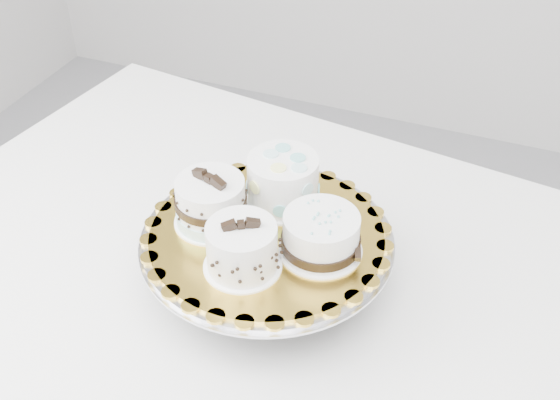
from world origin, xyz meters
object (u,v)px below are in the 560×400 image
at_px(cake_stand, 267,252).
at_px(cake_board, 267,234).
at_px(cake_swirl, 242,249).
at_px(cake_banded, 211,204).
at_px(cake_dots, 283,180).
at_px(cake_ribbon, 322,236).
at_px(table, 276,300).

height_order(cake_stand, cake_board, cake_board).
bearing_deg(cake_board, cake_stand, 165.96).
bearing_deg(cake_swirl, cake_stand, 55.52).
height_order(cake_swirl, cake_banded, cake_banded).
relative_size(cake_banded, cake_dots, 0.90).
bearing_deg(cake_board, cake_ribbon, -4.87).
bearing_deg(cake_dots, table, -65.39).
relative_size(cake_stand, cake_dots, 2.66).
bearing_deg(cake_board, cake_banded, -176.07).
bearing_deg(table, cake_board, -75.86).
bearing_deg(cake_banded, cake_dots, 64.80).
relative_size(cake_swirl, cake_banded, 1.05).
xyz_separation_m(cake_stand, cake_ribbon, (0.08, -0.01, 0.06)).
relative_size(table, cake_ribbon, 10.34).
distance_m(table, cake_board, 0.18).
distance_m(cake_swirl, cake_ribbon, 0.11).
distance_m(cake_stand, cake_ribbon, 0.10).
bearing_deg(cake_dots, cake_ribbon, -20.28).
relative_size(table, cake_board, 4.06).
bearing_deg(cake_stand, cake_board, -14.04).
relative_size(table, cake_dots, 9.91).
bearing_deg(table, cake_dots, 100.01).
xyz_separation_m(table, cake_dots, (-0.00, 0.03, 0.22)).
height_order(cake_stand, cake_banded, cake_banded).
xyz_separation_m(table, cake_swirl, (0.00, -0.12, 0.21)).
xyz_separation_m(cake_dots, cake_ribbon, (0.09, -0.08, -0.01)).
bearing_deg(table, cake_ribbon, -21.61).
xyz_separation_m(cake_board, cake_dots, (-0.01, 0.07, 0.04)).
height_order(cake_stand, cake_swirl, cake_swirl).
height_order(cake_dots, cake_ribbon, cake_dots).
bearing_deg(cake_ribbon, cake_swirl, -160.43).
xyz_separation_m(cake_stand, cake_dots, (-0.01, 0.07, 0.07)).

